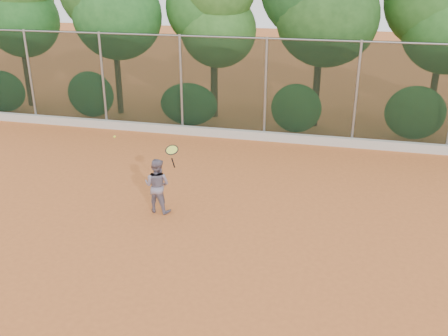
# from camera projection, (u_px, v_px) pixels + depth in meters

# --- Properties ---
(ground) EXTENTS (80.00, 80.00, 0.00)m
(ground) POSITION_uv_depth(u_px,v_px,m) (214.00, 235.00, 11.28)
(ground) COLOR #C9682F
(ground) RESTS_ON ground
(concrete_curb) EXTENTS (24.00, 0.20, 0.30)m
(concrete_curb) POSITION_uv_depth(u_px,v_px,m) (263.00, 136.00, 17.37)
(concrete_curb) COLOR #BAB6AC
(concrete_curb) RESTS_ON ground
(tennis_player) EXTENTS (0.73, 0.60, 1.38)m
(tennis_player) POSITION_uv_depth(u_px,v_px,m) (157.00, 185.00, 12.16)
(tennis_player) COLOR slate
(tennis_player) RESTS_ON ground
(chainlink_fence) EXTENTS (24.09, 0.09, 3.50)m
(chainlink_fence) POSITION_uv_depth(u_px,v_px,m) (265.00, 87.00, 16.89)
(chainlink_fence) COLOR black
(chainlink_fence) RESTS_ON ground
(foliage_backdrop) EXTENTS (23.70, 3.63, 7.55)m
(foliage_backdrop) POSITION_uv_depth(u_px,v_px,m) (261.00, 3.00, 17.83)
(foliage_backdrop) COLOR #402718
(foliage_backdrop) RESTS_ON ground
(tennis_racket) EXTENTS (0.32, 0.30, 0.59)m
(tennis_racket) POSITION_uv_depth(u_px,v_px,m) (172.00, 151.00, 11.64)
(tennis_racket) COLOR black
(tennis_racket) RESTS_ON ground
(tennis_ball_in_flight) EXTENTS (0.06, 0.06, 0.06)m
(tennis_ball_in_flight) POSITION_uv_depth(u_px,v_px,m) (115.00, 137.00, 12.03)
(tennis_ball_in_flight) COLOR yellow
(tennis_ball_in_flight) RESTS_ON ground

